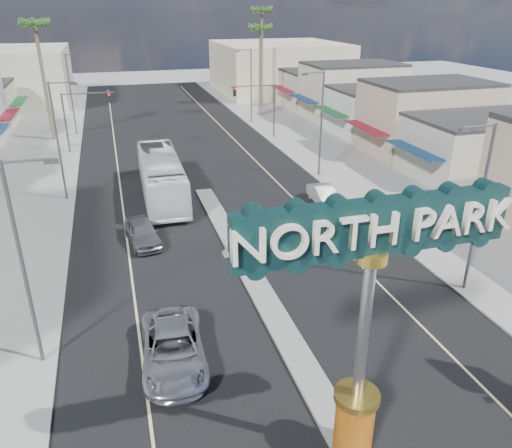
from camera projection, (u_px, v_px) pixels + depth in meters
ground at (201, 187)px, 41.69m from camera, size 160.00×160.00×0.00m
road at (201, 187)px, 41.69m from camera, size 20.00×120.00×0.01m
median_island at (254, 280)px, 27.63m from camera, size 1.30×30.00×0.16m
sidewalk_left at (20, 204)px, 38.07m from camera, size 8.00×120.00×0.12m
sidewalk_right at (353, 172)px, 45.26m from camera, size 8.00×120.00×0.12m
storefront_row_right at (383, 107)px, 58.02m from camera, size 12.00×42.00×6.00m
backdrop_far_right at (279, 67)px, 85.16m from camera, size 20.00×20.00×8.00m
gateway_sign at (367, 306)px, 14.71m from camera, size 8.20×1.50×9.15m
traffic_signal_left at (83, 110)px, 49.86m from camera, size 5.09×0.45×6.00m
traffic_signal_right at (259, 101)px, 54.58m from camera, size 5.09×0.45×6.00m
streetlight_l_near at (25, 257)px, 19.41m from camera, size 2.03×0.22×9.00m
streetlight_l_mid at (59, 136)px, 36.95m from camera, size 2.03×0.22×9.00m
streetlight_l_far at (72, 90)px, 56.24m from camera, size 2.03×0.22×9.00m
streetlight_r_near at (478, 202)px, 24.77m from camera, size 2.03×0.22×9.00m
streetlight_r_mid at (320, 119)px, 42.30m from camera, size 2.03×0.22×9.00m
streetlight_r_far at (250, 83)px, 61.59m from camera, size 2.03×0.22×9.00m
palm_left_far at (35, 30)px, 51.21m from camera, size 2.60×2.60×13.10m
palm_right_mid at (261, 33)px, 63.51m from camera, size 2.60×2.60×12.10m
palm_right_far at (262, 16)px, 68.56m from camera, size 2.60×2.60×14.10m
suv_left at (173, 348)px, 21.04m from camera, size 3.02×5.85×1.58m
car_parked_left at (143, 232)px, 31.71m from camera, size 2.36×4.62×1.51m
car_parked_right at (324, 195)px, 37.94m from camera, size 1.67×4.25×1.38m
city_bus at (161, 176)px, 38.89m from camera, size 3.17×12.58×3.49m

